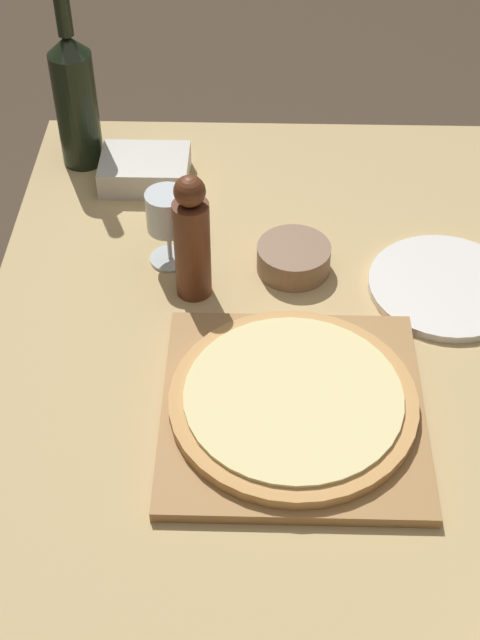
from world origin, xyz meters
TOP-DOWN VIEW (x-y plane):
  - ground_plane at (0.00, 0.00)m, footprint 12.00×12.00m
  - dining_table at (0.00, 0.00)m, footprint 0.93×1.33m
  - cutting_board at (0.02, -0.10)m, footprint 0.37×0.37m
  - pizza at (0.02, -0.10)m, footprint 0.35×0.35m
  - wine_bottle at (-0.37, 0.52)m, footprint 0.08×0.08m
  - pepper_mill at (-0.13, 0.15)m, footprint 0.06×0.06m
  - wine_glass at (-0.18, 0.23)m, footprint 0.07×0.07m
  - small_bowl at (0.03, 0.21)m, footprint 0.12×0.12m
  - dinner_plate at (0.28, 0.17)m, footprint 0.25×0.25m
  - food_container at (-0.24, 0.46)m, footprint 0.16×0.12m

SIDE VIEW (x-z plane):
  - ground_plane at x=0.00m, z-range 0.00..0.00m
  - dining_table at x=0.00m, z-range 0.28..1.04m
  - dinner_plate at x=0.28m, z-range 0.76..0.77m
  - cutting_board at x=0.02m, z-range 0.76..0.78m
  - small_bowl at x=0.03m, z-range 0.76..0.81m
  - food_container at x=-0.24m, z-range 0.76..0.81m
  - pizza at x=0.02m, z-range 0.78..0.80m
  - wine_glass at x=-0.18m, z-range 0.79..0.92m
  - pepper_mill at x=-0.13m, z-range 0.76..0.98m
  - wine_bottle at x=-0.37m, z-range 0.72..1.07m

